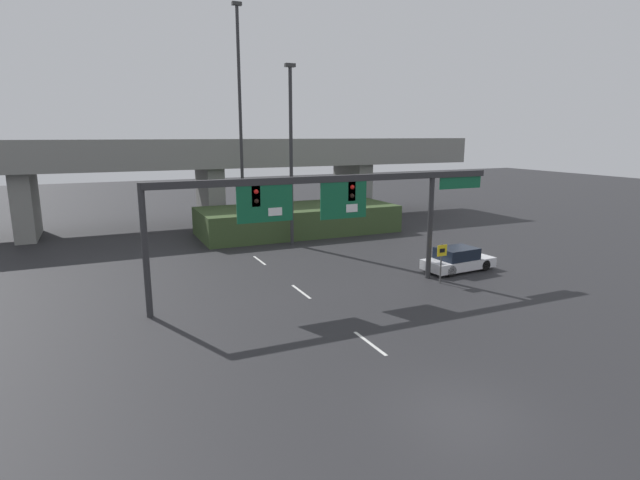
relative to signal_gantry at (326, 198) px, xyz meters
The scene contains 9 objects.
ground_plane 12.63m from the signal_gantry, 95.32° to the right, with size 160.00×160.00×0.00m, color #262628.
lane_markings 6.36m from the signal_gantry, 104.89° to the left, with size 0.14×23.25×0.01m.
signal_gantry is the anchor object (origin of this frame).
speed_limit_sign 7.15m from the signal_gantry, ahead, with size 0.60×0.11×2.15m.
highway_light_pole_near 16.59m from the signal_gantry, 88.88° to the left, with size 0.70×0.36×17.12m.
highway_light_pole_far 11.47m from the signal_gantry, 77.45° to the left, with size 0.70×0.36×12.41m.
overpass_bridge 21.56m from the signal_gantry, 92.88° to the left, with size 49.24×7.00×7.39m.
grass_embankment 16.07m from the signal_gantry, 73.37° to the left, with size 15.58×6.29×2.13m.
parked_sedan_near_right 9.68m from the signal_gantry, ahead, with size 4.36×2.13×1.36m.
Camera 1 is at (-8.98, -10.06, 7.78)m, focal length 28.00 mm.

